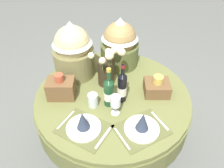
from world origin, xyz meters
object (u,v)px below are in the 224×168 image
at_px(wine_bottle_centre, 121,87).
at_px(gift_tub_back_left, 72,48).
at_px(place_setting_right, 142,125).
at_px(wine_glass_right, 115,102).
at_px(woven_basket_side_left, 60,88).
at_px(gift_tub_back_centre, 119,41).
at_px(dining_table, 112,107).
at_px(place_setting_left, 83,125).
at_px(wine_bottle_left, 108,92).
at_px(flower_vase, 106,68).
at_px(tumbler_near_left, 92,100).
at_px(woven_basket_side_right, 156,87).

height_order(wine_bottle_centre, gift_tub_back_left, gift_tub_back_left).
relative_size(place_setting_right, wine_glass_right, 2.59).
distance_m(place_setting_right, woven_basket_side_left, 0.68).
bearing_deg(gift_tub_back_centre, woven_basket_side_left, -136.21).
relative_size(dining_table, place_setting_left, 2.96).
distance_m(place_setting_left, gift_tub_back_centre, 0.83).
relative_size(place_setting_right, wine_bottle_left, 1.27).
bearing_deg(flower_vase, place_setting_right, -63.73).
distance_m(place_setting_left, wine_glass_right, 0.27).
distance_m(dining_table, place_setting_right, 0.45).
height_order(dining_table, wine_glass_right, wine_glass_right).
bearing_deg(dining_table, gift_tub_back_centre, 81.60).
bearing_deg(flower_vase, gift_tub_back_left, 152.54).
bearing_deg(flower_vase, wine_bottle_left, -85.82).
distance_m(tumbler_near_left, gift_tub_back_centre, 0.61).
xyz_separation_m(dining_table, wine_bottle_left, (-0.03, -0.11, 0.27)).
distance_m(place_setting_right, wine_bottle_centre, 0.33).
xyz_separation_m(place_setting_left, gift_tub_back_centre, (0.26, 0.77, 0.19)).
height_order(tumbler_near_left, woven_basket_side_left, woven_basket_side_left).
bearing_deg(wine_bottle_centre, woven_basket_side_right, 15.93).
distance_m(wine_glass_right, gift_tub_back_centre, 0.64).
height_order(dining_table, tumbler_near_left, tumbler_near_left).
distance_m(place_setting_left, woven_basket_side_right, 0.66).
distance_m(wine_bottle_left, tumbler_near_left, 0.14).
bearing_deg(woven_basket_side_left, flower_vase, 23.37).
height_order(woven_basket_side_left, woven_basket_side_right, woven_basket_side_left).
bearing_deg(place_setting_right, gift_tub_back_centre, 99.73).
distance_m(wine_bottle_left, wine_bottle_centre, 0.11).
xyz_separation_m(dining_table, wine_bottle_centre, (0.07, -0.06, 0.28)).
xyz_separation_m(place_setting_right, gift_tub_back_centre, (-0.13, 0.78, 0.19)).
height_order(place_setting_right, woven_basket_side_right, woven_basket_side_right).
bearing_deg(woven_basket_side_right, woven_basket_side_left, -177.24).
relative_size(place_setting_right, wine_bottle_centre, 1.27).
distance_m(wine_glass_right, woven_basket_side_left, 0.46).
height_order(place_setting_right, gift_tub_back_left, gift_tub_back_left).
height_order(place_setting_right, flower_vase, flower_vase).
height_order(wine_glass_right, woven_basket_side_right, woven_basket_side_right).
distance_m(wine_bottle_centre, gift_tub_back_centre, 0.50).
bearing_deg(gift_tub_back_left, tumbler_near_left, -65.97).
bearing_deg(wine_bottle_left, gift_tub_back_centre, 80.31).
height_order(gift_tub_back_centre, woven_basket_side_left, gift_tub_back_centre).
bearing_deg(place_setting_left, gift_tub_back_centre, 71.33).
bearing_deg(place_setting_right, woven_basket_side_left, 150.49).
bearing_deg(wine_bottle_centre, gift_tub_back_left, 139.18).
xyz_separation_m(wine_glass_right, woven_basket_side_left, (-0.42, 0.18, -0.04)).
height_order(flower_vase, wine_bottle_centre, flower_vase).
distance_m(place_setting_right, wine_glass_right, 0.24).
height_order(wine_bottle_left, tumbler_near_left, wine_bottle_left).
bearing_deg(tumbler_near_left, gift_tub_back_centre, 69.04).
xyz_separation_m(dining_table, gift_tub_back_left, (-0.33, 0.28, 0.40)).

